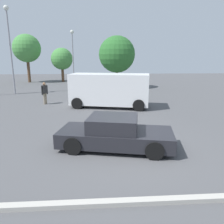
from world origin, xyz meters
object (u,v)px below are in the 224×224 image
Objects in this scene: van_white at (110,89)px; light_post_mid at (9,37)px; sedan_foreground at (115,133)px; light_post_far at (73,48)px; pedestrian at (45,91)px; dog at (117,118)px.

van_white is 11.45m from light_post_mid.
sedan_foreground is at bearing 101.21° from van_white.
light_post_mid is at bearing -23.34° from van_white.
sedan_foreground is 0.67× the size of light_post_far.
pedestrian is (-4.69, 1.23, -0.27)m from van_white.
pedestrian is at bearing 130.14° from sedan_foreground.
van_white is 14.52m from light_post_far.
pedestrian reaches higher than dog.
van_white is at bearing -160.17° from pedestrian.
van_white is 0.84× the size of light_post_far.
pedestrian is at bearing -52.05° from light_post_mid.
sedan_foreground is at bearing -17.80° from dog.
light_post_far is (4.86, 7.26, -0.66)m from light_post_mid.
dog is 0.10× the size of light_post_far.
light_post_mid reaches higher than sedan_foreground.
light_post_mid is at bearing -123.77° from light_post_far.
light_post_far reaches higher than sedan_foreground.
sedan_foreground is 7.16m from van_white.
light_post_far is at bearing -178.88° from dog.
sedan_foreground is 21.42m from light_post_far.
sedan_foreground is 7.03× the size of dog.
dog is 0.40× the size of pedestrian.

